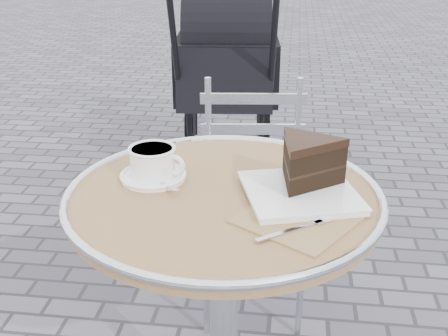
# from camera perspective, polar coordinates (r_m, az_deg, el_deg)

# --- Properties ---
(cafe_table) EXTENTS (0.72, 0.72, 0.74)m
(cafe_table) POSITION_cam_1_polar(r_m,az_deg,el_deg) (1.34, -0.01, -8.84)
(cafe_table) COLOR silver
(cafe_table) RESTS_ON ground
(cappuccino_set) EXTENTS (0.16, 0.16, 0.08)m
(cappuccino_set) POSITION_cam_1_polar(r_m,az_deg,el_deg) (1.33, -7.19, 0.29)
(cappuccino_set) COLOR white
(cappuccino_set) RESTS_ON cafe_table
(cake_plate_set) EXTENTS (0.29, 0.39, 0.13)m
(cake_plate_set) POSITION_cam_1_polar(r_m,az_deg,el_deg) (1.25, 8.25, -0.07)
(cake_plate_set) COLOR #967252
(cake_plate_set) RESTS_ON cafe_table
(bistro_chair) EXTENTS (0.40, 0.40, 0.81)m
(bistro_chair) POSITION_cam_1_polar(r_m,az_deg,el_deg) (1.94, 2.95, -0.24)
(bistro_chair) COLOR silver
(bistro_chair) RESTS_ON ground
(baby_stroller) EXTENTS (0.60, 1.14, 1.14)m
(baby_stroller) POSITION_cam_1_polar(r_m,az_deg,el_deg) (3.09, 0.27, 9.17)
(baby_stroller) COLOR black
(baby_stroller) RESTS_ON ground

